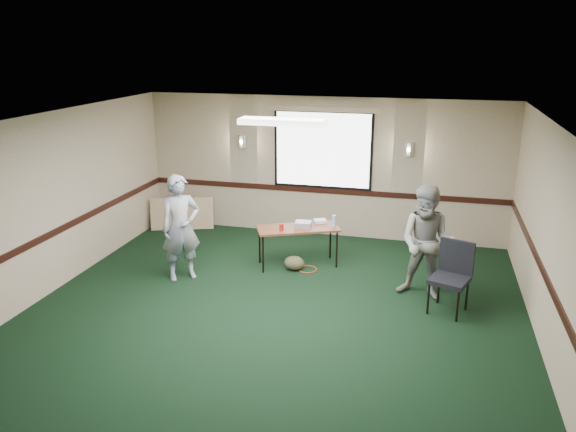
% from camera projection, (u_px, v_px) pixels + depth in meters
% --- Properties ---
extents(ground, '(8.00, 8.00, 0.00)m').
position_uv_depth(ground, '(264.00, 330.00, 7.51)').
color(ground, black).
rests_on(ground, ground).
extents(room_shell, '(8.00, 8.02, 8.00)m').
position_uv_depth(room_shell, '(301.00, 178.00, 8.99)').
color(room_shell, tan).
rests_on(room_shell, ground).
extents(folding_table, '(1.47, 1.06, 0.68)m').
position_uv_depth(folding_table, '(298.00, 230.00, 9.47)').
color(folding_table, '#602D1B').
rests_on(folding_table, ground).
extents(projector, '(0.29, 0.24, 0.09)m').
position_uv_depth(projector, '(303.00, 224.00, 9.48)').
color(projector, '#97989F').
rests_on(projector, folding_table).
extents(game_console, '(0.26, 0.24, 0.05)m').
position_uv_depth(game_console, '(320.00, 221.00, 9.70)').
color(game_console, white).
rests_on(game_console, folding_table).
extents(red_cup, '(0.08, 0.08, 0.11)m').
position_uv_depth(red_cup, '(281.00, 227.00, 9.29)').
color(red_cup, red).
rests_on(red_cup, folding_table).
extents(water_bottle, '(0.06, 0.06, 0.21)m').
position_uv_depth(water_bottle, '(334.00, 221.00, 9.44)').
color(water_bottle, '#83B2D6').
rests_on(water_bottle, folding_table).
extents(duffel_bag, '(0.38, 0.31, 0.24)m').
position_uv_depth(duffel_bag, '(294.00, 263.00, 9.42)').
color(duffel_bag, '#424026').
rests_on(duffel_bag, ground).
extents(cable_coil, '(0.41, 0.41, 0.02)m').
position_uv_depth(cable_coil, '(307.00, 269.00, 9.46)').
color(cable_coil, red).
rests_on(cable_coil, ground).
extents(folded_table, '(1.25, 0.60, 0.64)m').
position_uv_depth(folded_table, '(182.00, 214.00, 11.40)').
color(folded_table, tan).
rests_on(folded_table, ground).
extents(conference_chair, '(0.64, 0.65, 1.01)m').
position_uv_depth(conference_chair, '(452.00, 271.00, 7.90)').
color(conference_chair, black).
rests_on(conference_chair, ground).
extents(person_left, '(0.74, 0.71, 1.71)m').
position_uv_depth(person_left, '(181.00, 228.00, 8.90)').
color(person_left, '#3D4D86').
rests_on(person_left, ground).
extents(person_right, '(0.96, 0.81, 1.73)m').
position_uv_depth(person_right, '(427.00, 243.00, 8.22)').
color(person_right, '#6881A2').
rests_on(person_right, ground).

